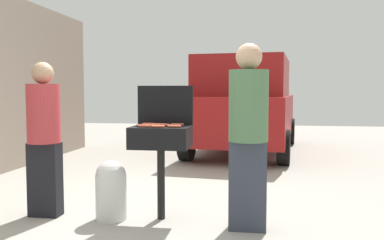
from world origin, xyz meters
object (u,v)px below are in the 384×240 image
(hot_dog_7, at_px, (149,124))
(hot_dog_9, at_px, (158,127))
(hot_dog_2, at_px, (143,125))
(hot_dog_6, at_px, (175,126))
(hot_dog_3, at_px, (144,126))
(hot_dog_13, at_px, (154,126))
(hot_dog_8, at_px, (163,125))
(hot_dog_0, at_px, (148,124))
(parked_minivan, at_px, (245,105))
(hot_dog_10, at_px, (163,125))
(bbq_grill, at_px, (161,141))
(hot_dog_5, at_px, (174,126))
(hot_dog_14, at_px, (177,125))
(person_right, at_px, (248,130))
(propane_tank, at_px, (111,189))
(hot_dog_11, at_px, (149,125))
(person_left, at_px, (44,133))
(hot_dog_4, at_px, (160,124))
(hot_dog_12, at_px, (166,125))
(hot_dog_1, at_px, (158,126))

(hot_dog_7, relative_size, hot_dog_9, 1.00)
(hot_dog_2, distance_m, hot_dog_6, 0.35)
(hot_dog_3, bearing_deg, hot_dog_7, 93.76)
(hot_dog_2, relative_size, hot_dog_13, 1.00)
(hot_dog_6, bearing_deg, hot_dog_8, 130.90)
(hot_dog_0, distance_m, parked_minivan, 4.99)
(hot_dog_2, relative_size, hot_dog_10, 1.00)
(bbq_grill, distance_m, hot_dog_3, 0.25)
(hot_dog_13, distance_m, parked_minivan, 5.13)
(hot_dog_5, xyz_separation_m, hot_dog_10, (-0.13, 0.08, 0.00))
(hot_dog_3, relative_size, hot_dog_6, 1.00)
(hot_dog_13, bearing_deg, hot_dog_7, 114.49)
(hot_dog_6, height_order, hot_dog_9, same)
(hot_dog_13, height_order, hot_dog_14, same)
(hot_dog_8, bearing_deg, person_right, -16.60)
(hot_dog_2, bearing_deg, hot_dog_5, -2.23)
(hot_dog_6, xyz_separation_m, propane_tank, (-0.68, 0.03, -0.66))
(parked_minivan, bearing_deg, hot_dog_14, 89.69)
(hot_dog_3, relative_size, hot_dog_14, 1.00)
(hot_dog_9, distance_m, hot_dog_11, 0.23)
(hot_dog_9, bearing_deg, hot_dog_3, 169.81)
(person_left, bearing_deg, hot_dog_9, -10.00)
(hot_dog_8, xyz_separation_m, hot_dog_10, (0.01, -0.04, 0.00))
(hot_dog_4, bearing_deg, hot_dog_7, 160.15)
(hot_dog_6, distance_m, hot_dog_12, 0.16)
(hot_dog_4, distance_m, person_right, 0.97)
(hot_dog_10, bearing_deg, hot_dog_11, 179.93)
(hot_dog_9, relative_size, hot_dog_11, 1.00)
(hot_dog_2, bearing_deg, hot_dog_0, 76.73)
(hot_dog_0, bearing_deg, hot_dog_10, -14.10)
(hot_dog_10, relative_size, hot_dog_12, 1.00)
(hot_dog_1, height_order, hot_dog_3, same)
(hot_dog_1, distance_m, hot_dog_3, 0.14)
(hot_dog_7, relative_size, hot_dog_14, 1.00)
(hot_dog_11, bearing_deg, parked_minivan, 80.29)
(bbq_grill, height_order, hot_dog_6, hot_dog_6)
(hot_dog_8, bearing_deg, propane_tank, -162.67)
(hot_dog_2, relative_size, hot_dog_9, 1.00)
(hot_dog_6, xyz_separation_m, person_left, (-1.41, 0.04, -0.09))
(parked_minivan, bearing_deg, hot_dog_9, 88.47)
(parked_minivan, bearing_deg, hot_dog_11, 86.58)
(hot_dog_1, relative_size, hot_dog_12, 1.00)
(hot_dog_3, bearing_deg, hot_dog_0, 92.96)
(hot_dog_9, bearing_deg, propane_tank, 172.87)
(bbq_grill, height_order, hot_dog_12, hot_dog_12)
(hot_dog_1, height_order, hot_dog_10, same)
(hot_dog_1, xyz_separation_m, parked_minivan, (0.72, 5.11, 0.05))
(hot_dog_9, xyz_separation_m, hot_dog_13, (-0.07, 0.07, 0.00))
(hot_dog_13, height_order, parked_minivan, parked_minivan)
(hot_dog_5, xyz_separation_m, hot_dog_6, (0.02, -0.06, 0.00))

